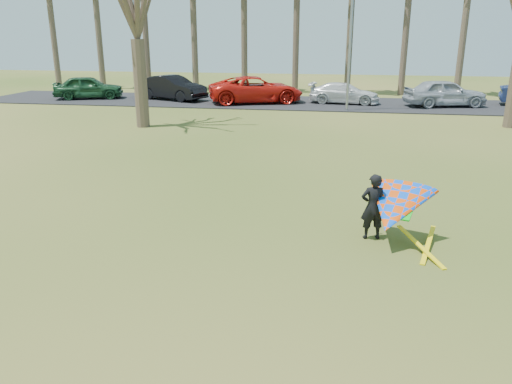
% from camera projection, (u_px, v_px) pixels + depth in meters
% --- Properties ---
extents(ground, '(100.00, 100.00, 0.00)m').
position_uv_depth(ground, '(238.00, 278.00, 9.55)').
color(ground, '#244910').
rests_on(ground, ground).
extents(parking_strip, '(46.00, 7.00, 0.06)m').
position_uv_depth(parking_strip, '(316.00, 103.00, 33.00)').
color(parking_strip, black).
rests_on(parking_strip, ground).
extents(streetlight, '(2.28, 0.18, 8.00)m').
position_uv_depth(streetlight, '(354.00, 33.00, 28.48)').
color(streetlight, gray).
rests_on(streetlight, ground).
extents(car_0, '(5.02, 3.36, 1.59)m').
position_uv_depth(car_0, '(89.00, 87.00, 34.85)').
color(car_0, '#1B4425').
rests_on(car_0, parking_strip).
extents(car_1, '(5.26, 3.52, 1.64)m').
position_uv_depth(car_1, '(172.00, 88.00, 34.26)').
color(car_1, black).
rests_on(car_1, parking_strip).
extents(car_2, '(6.78, 4.85, 1.71)m').
position_uv_depth(car_2, '(256.00, 90.00, 32.80)').
color(car_2, red).
rests_on(car_2, parking_strip).
extents(car_3, '(4.72, 2.35, 1.32)m').
position_uv_depth(car_3, '(344.00, 93.00, 32.55)').
color(car_3, silver).
rests_on(car_3, parking_strip).
extents(car_4, '(5.28, 3.11, 1.69)m').
position_uv_depth(car_4, '(445.00, 93.00, 31.13)').
color(car_4, '#A0A5AD').
rests_on(car_4, parking_strip).
extents(kite_flyer, '(2.13, 2.39, 2.02)m').
position_uv_depth(kite_flyer, '(393.00, 208.00, 10.87)').
color(kite_flyer, black).
rests_on(kite_flyer, ground).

